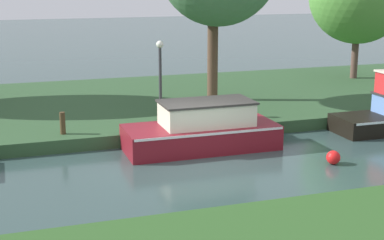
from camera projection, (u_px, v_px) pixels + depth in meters
ground_plane at (200, 162)px, 15.73m from camera, size 120.00×120.00×0.00m
riverbank_far at (141, 104)px, 22.13m from camera, size 72.00×10.00×0.40m
maroon_barge at (202, 129)px, 16.84m from camera, size 4.49×1.83×1.43m
lamp_post at (160, 69)px, 18.81m from camera, size 0.24×0.24×2.54m
mooring_post_near at (63, 123)px, 16.99m from camera, size 0.16×0.16×0.67m
channel_buoy at (333, 157)px, 15.51m from camera, size 0.38×0.38×0.38m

